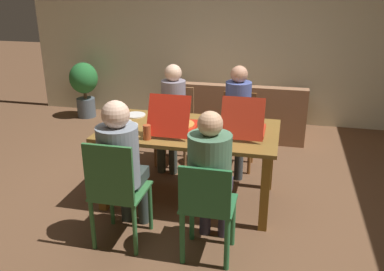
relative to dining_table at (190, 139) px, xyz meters
name	(u,v)px	position (x,y,z in m)	size (l,w,h in m)	color
ground_plane	(190,198)	(0.00, 0.00, -0.66)	(20.00, 20.00, 0.00)	brown
back_wall	(231,31)	(0.00, 2.75, 0.74)	(6.62, 0.12, 2.81)	beige
dining_table	(190,139)	(0.00, 0.00, 0.00)	(1.73, 0.98, 0.77)	brown
chair_0	(176,120)	(-0.40, 0.94, -0.14)	(0.42, 0.44, 0.92)	olive
person_0	(172,109)	(-0.40, 0.78, 0.05)	(0.29, 0.51, 1.24)	#3D443B
chair_1	(116,189)	(-0.40, -0.93, -0.12)	(0.43, 0.44, 0.97)	#316D38
person_1	(121,159)	(-0.40, -0.78, 0.09)	(0.34, 0.51, 1.27)	#333E39
chair_2	(207,208)	(0.37, -0.94, -0.19)	(0.42, 0.40, 0.87)	#2A703E
person_2	(210,171)	(0.37, -0.82, 0.07)	(0.34, 0.50, 1.25)	#3C354A
chair_3	(238,126)	(0.37, 0.96, -0.17)	(0.41, 0.39, 0.89)	brown
person_3	(237,112)	(0.37, 0.82, 0.06)	(0.30, 0.53, 1.25)	#3C4345
pizza_box_0	(175,124)	(-0.14, -0.04, 0.16)	(0.40, 0.57, 0.39)	red
pizza_box_1	(244,128)	(0.53, 0.01, 0.16)	(0.39, 0.51, 0.40)	red
plate_0	(212,119)	(0.17, 0.31, 0.12)	(0.23, 0.23, 0.03)	white
plate_1	(213,142)	(0.29, -0.31, 0.12)	(0.23, 0.23, 0.03)	white
plate_2	(125,125)	(-0.65, -0.07, 0.12)	(0.25, 0.25, 0.03)	white
plate_3	(135,115)	(-0.68, 0.28, 0.12)	(0.23, 0.23, 0.01)	white
drinking_glass_0	(147,132)	(-0.31, -0.37, 0.18)	(0.07, 0.07, 0.14)	#B34B27
drinking_glass_1	(129,128)	(-0.52, -0.30, 0.18)	(0.07, 0.07, 0.15)	silver
couch	(237,115)	(0.23, 2.03, -0.37)	(1.94, 0.78, 0.80)	#9D6F4E
potted_plant	(84,84)	(-2.33, 2.28, -0.11)	(0.46, 0.46, 0.91)	#4F5B64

